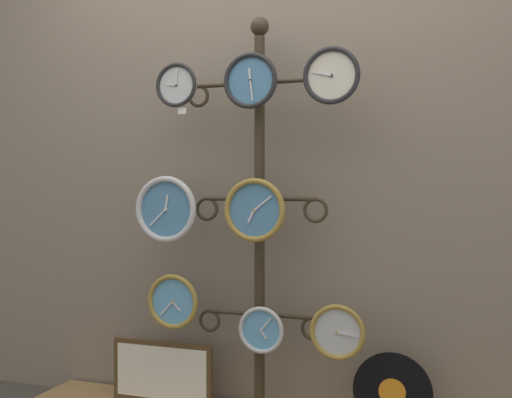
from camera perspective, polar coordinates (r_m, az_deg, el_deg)
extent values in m
cube|color=gray|center=(2.86, 1.37, 7.50)|extent=(4.40, 0.04, 2.80)
cylinder|color=#382D1E|center=(2.70, 0.34, -2.94)|extent=(0.05, 0.05, 1.74)
sphere|color=#382D1E|center=(2.79, 0.34, 16.10)|extent=(0.08, 0.08, 0.08)
cylinder|color=#382D1E|center=(2.79, -2.63, 10.83)|extent=(0.30, 0.02, 0.02)
torus|color=#382D1E|center=(2.84, -5.49, 9.73)|extent=(0.11, 0.02, 0.11)
cylinder|color=#382D1E|center=(2.69, 3.43, 11.18)|extent=(0.30, 0.02, 0.02)
torus|color=#382D1E|center=(2.65, 6.60, 10.35)|extent=(0.11, 0.02, 0.11)
cylinder|color=#382D1E|center=(2.74, -2.22, 0.03)|extent=(0.26, 0.02, 0.02)
torus|color=#382D1E|center=(2.79, -4.69, -0.95)|extent=(0.11, 0.02, 0.11)
cylinder|color=#382D1E|center=(2.66, 2.98, 0.00)|extent=(0.26, 0.02, 0.02)
torus|color=#382D1E|center=(2.62, 5.69, -1.07)|extent=(0.11, 0.02, 0.11)
cylinder|color=#382D1E|center=(2.79, -2.09, -10.75)|extent=(0.25, 0.02, 0.02)
torus|color=#382D1E|center=(2.85, -4.44, -11.46)|extent=(0.11, 0.02, 0.11)
cylinder|color=#382D1E|center=(2.72, 2.84, -11.08)|extent=(0.25, 0.02, 0.02)
torus|color=#382D1E|center=(2.70, 5.40, -12.17)|extent=(0.11, 0.02, 0.11)
cylinder|color=silver|center=(2.81, -7.49, 10.67)|extent=(0.19, 0.02, 0.19)
torus|color=#262628|center=(2.80, -7.63, 10.71)|extent=(0.20, 0.02, 0.20)
cylinder|color=#262628|center=(2.80, -7.63, 10.71)|extent=(0.01, 0.01, 0.01)
cube|color=silver|center=(2.81, -8.05, 10.74)|extent=(0.05, 0.00, 0.01)
cube|color=silver|center=(2.80, -7.61, 11.45)|extent=(0.01, 0.00, 0.07)
cylinder|color=#4C84B2|center=(2.65, -0.45, 11.16)|extent=(0.22, 0.02, 0.22)
torus|color=#262628|center=(2.63, -0.56, 11.22)|extent=(0.25, 0.02, 0.25)
cylinder|color=#262628|center=(2.63, -0.56, 11.22)|extent=(0.01, 0.01, 0.01)
cube|color=silver|center=(2.64, -0.61, 11.79)|extent=(0.01, 0.00, 0.05)
cube|color=silver|center=(2.62, -0.47, 10.30)|extent=(0.02, 0.00, 0.09)
cylinder|color=silver|center=(2.55, 7.25, 11.55)|extent=(0.22, 0.02, 0.22)
torus|color=#262628|center=(2.53, 7.18, 11.61)|extent=(0.24, 0.02, 0.24)
cylinder|color=#262628|center=(2.53, 7.18, 11.61)|extent=(0.01, 0.01, 0.01)
cube|color=silver|center=(2.54, 6.60, 11.73)|extent=(0.05, 0.00, 0.02)
cube|color=silver|center=(2.54, 6.24, 11.80)|extent=(0.08, 0.00, 0.03)
cylinder|color=#4C84B2|center=(2.78, -8.46, -0.97)|extent=(0.28, 0.02, 0.28)
torus|color=silver|center=(2.77, -8.61, -0.98)|extent=(0.31, 0.03, 0.31)
cylinder|color=silver|center=(2.77, -8.60, -0.98)|extent=(0.02, 0.01, 0.02)
cube|color=silver|center=(2.77, -8.51, -0.30)|extent=(0.02, 0.00, 0.07)
cube|color=silver|center=(2.79, -9.34, -1.74)|extent=(0.08, 0.00, 0.08)
cylinder|color=#4C84B2|center=(2.59, -0.05, -1.06)|extent=(0.25, 0.02, 0.25)
torus|color=#A58438|center=(2.58, -0.16, -1.07)|extent=(0.28, 0.03, 0.28)
cylinder|color=#A58438|center=(2.58, -0.16, -1.07)|extent=(0.02, 0.01, 0.02)
cube|color=silver|center=(2.58, -0.43, -1.67)|extent=(0.03, 0.00, 0.06)
cube|color=silver|center=(2.56, 0.64, -0.40)|extent=(0.08, 0.00, 0.07)
cylinder|color=#60A8DB|center=(2.82, -7.81, -9.62)|extent=(0.23, 0.02, 0.23)
torus|color=#A58438|center=(2.81, -7.95, -9.67)|extent=(0.25, 0.02, 0.25)
cylinder|color=#A58438|center=(2.81, -7.95, -9.67)|extent=(0.01, 0.01, 0.01)
cube|color=silver|center=(2.80, -7.59, -10.10)|extent=(0.05, 0.00, 0.05)
cube|color=silver|center=(2.83, -8.54, -10.27)|extent=(0.07, 0.00, 0.07)
cylinder|color=#60A8DB|center=(2.67, 0.58, -12.31)|extent=(0.19, 0.02, 0.19)
torus|color=silver|center=(2.66, 0.48, -12.38)|extent=(0.21, 0.02, 0.21)
cylinder|color=silver|center=(2.66, 0.48, -12.38)|extent=(0.01, 0.01, 0.01)
cube|color=silver|center=(2.66, 0.75, -12.79)|extent=(0.03, 0.00, 0.04)
cube|color=silver|center=(2.64, 0.95, -11.83)|extent=(0.05, 0.00, 0.06)
cylinder|color=silver|center=(2.58, 7.81, -12.40)|extent=(0.21, 0.02, 0.21)
torus|color=#A58438|center=(2.57, 7.74, -12.47)|extent=(0.23, 0.02, 0.23)
cylinder|color=#A58438|center=(2.57, 7.74, -12.47)|extent=(0.01, 0.01, 0.01)
cube|color=silver|center=(2.56, 8.31, -12.50)|extent=(0.05, 0.00, 0.01)
cube|color=silver|center=(2.56, 8.66, -12.64)|extent=(0.08, 0.00, 0.02)
cylinder|color=black|center=(2.69, 12.85, -17.46)|extent=(0.33, 0.01, 0.33)
cylinder|color=orange|center=(2.68, 12.84, -17.49)|extent=(0.11, 0.00, 0.11)
cube|color=#4C381E|center=(2.98, -8.94, -15.99)|extent=(0.51, 0.02, 0.29)
cube|color=white|center=(2.97, -9.04, -16.05)|extent=(0.47, 0.00, 0.25)
cube|color=white|center=(2.77, -7.06, 8.33)|extent=(0.04, 0.00, 0.03)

